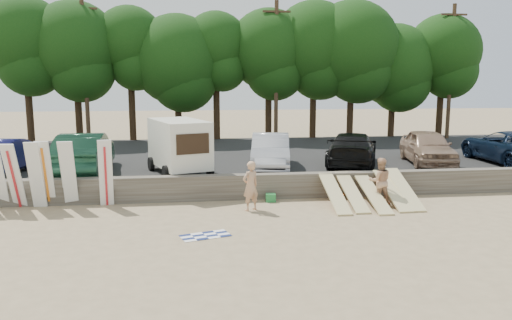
% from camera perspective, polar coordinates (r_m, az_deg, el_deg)
% --- Properties ---
extents(ground, '(120.00, 120.00, 0.00)m').
position_cam_1_polar(ground, '(17.45, 4.30, -6.63)').
color(ground, tan).
rests_on(ground, ground).
extents(seawall, '(44.00, 0.50, 1.00)m').
position_cam_1_polar(seawall, '(20.19, 2.64, -2.96)').
color(seawall, '#6B6356').
rests_on(seawall, ground).
extents(parking_lot, '(44.00, 14.50, 0.70)m').
position_cam_1_polar(parking_lot, '(27.51, 0.01, 0.03)').
color(parking_lot, '#282828').
rests_on(parking_lot, ground).
extents(treeline, '(33.04, 6.71, 9.32)m').
position_cam_1_polar(treeline, '(34.11, -0.55, 12.44)').
color(treeline, '#382616').
rests_on(treeline, parking_lot).
extents(utility_poles, '(25.80, 0.26, 9.00)m').
position_cam_1_polar(utility_poles, '(32.89, 2.33, 10.42)').
color(utility_poles, '#473321').
rests_on(utility_poles, parking_lot).
extents(box_trailer, '(2.95, 4.04, 2.32)m').
position_cam_1_polar(box_trailer, '(21.82, -8.78, 1.87)').
color(box_trailer, silver).
rests_on(box_trailer, parking_lot).
extents(car_1, '(1.99, 5.37, 1.76)m').
position_cam_1_polar(car_1, '(23.02, -19.01, 0.79)').
color(car_1, '#133523').
rests_on(car_1, parking_lot).
extents(car_2, '(2.38, 4.98, 1.58)m').
position_cam_1_polar(car_2, '(22.85, 1.67, 1.00)').
color(car_2, '#B0B0B6').
rests_on(car_2, parking_lot).
extents(car_3, '(3.98, 5.85, 1.57)m').
position_cam_1_polar(car_3, '(24.04, 10.93, 1.25)').
color(car_3, black).
rests_on(car_3, parking_lot).
extents(car_4, '(2.81, 5.07, 1.63)m').
position_cam_1_polar(car_4, '(25.50, 19.01, 1.43)').
color(car_4, '#9D7C64').
rests_on(car_4, parking_lot).
extents(car_5, '(2.62, 5.65, 1.57)m').
position_cam_1_polar(car_5, '(27.42, 26.92, 1.38)').
color(car_5, black).
rests_on(car_5, parking_lot).
extents(surfboard_upright_2, '(0.58, 0.90, 2.49)m').
position_cam_1_polar(surfboard_upright_2, '(20.29, -25.94, -1.69)').
color(surfboard_upright_2, white).
rests_on(surfboard_upright_2, ground).
extents(surfboard_upright_3, '(0.52, 0.70, 2.54)m').
position_cam_1_polar(surfboard_upright_3, '(20.05, -23.87, -1.60)').
color(surfboard_upright_3, white).
rests_on(surfboard_upright_3, ground).
extents(surfboard_upright_4, '(0.50, 0.66, 2.54)m').
position_cam_1_polar(surfboard_upright_4, '(20.10, -22.91, -1.50)').
color(surfboard_upright_4, white).
rests_on(surfboard_upright_4, ground).
extents(surfboard_upright_5, '(0.53, 0.72, 2.53)m').
position_cam_1_polar(surfboard_upright_5, '(19.83, -20.61, -1.52)').
color(surfboard_upright_5, white).
rests_on(surfboard_upright_5, ground).
extents(surfboard_upright_6, '(0.51, 0.77, 2.52)m').
position_cam_1_polar(surfboard_upright_6, '(19.97, -20.69, -1.47)').
color(surfboard_upright_6, white).
rests_on(surfboard_upright_6, ground).
extents(surfboard_upright_7, '(0.58, 0.62, 2.57)m').
position_cam_1_polar(surfboard_upright_7, '(19.50, -16.80, -1.44)').
color(surfboard_upright_7, white).
rests_on(surfboard_upright_7, ground).
extents(surfboard_low_0, '(0.56, 2.87, 1.02)m').
position_cam_1_polar(surfboard_low_0, '(19.11, 8.95, -3.74)').
color(surfboard_low_0, '#D1C084').
rests_on(surfboard_low_0, ground).
extents(surfboard_low_1, '(0.56, 2.87, 1.01)m').
position_cam_1_polar(surfboard_low_1, '(19.45, 10.87, -3.57)').
color(surfboard_low_1, '#D1C084').
rests_on(surfboard_low_1, ground).
extents(surfboard_low_2, '(0.56, 2.90, 0.91)m').
position_cam_1_polar(surfboard_low_2, '(19.45, 13.23, -3.81)').
color(surfboard_low_2, '#D1C084').
rests_on(surfboard_low_2, ground).
extents(surfboard_low_3, '(0.56, 2.85, 1.07)m').
position_cam_1_polar(surfboard_low_3, '(19.95, 15.30, -3.33)').
color(surfboard_low_3, '#D1C084').
rests_on(surfboard_low_3, ground).
extents(surfboard_low_4, '(0.56, 2.83, 1.13)m').
position_cam_1_polar(surfboard_low_4, '(20.15, 16.55, -3.18)').
color(surfboard_low_4, '#D1C084').
rests_on(surfboard_low_4, ground).
extents(beachgoer_a, '(0.80, 0.72, 1.84)m').
position_cam_1_polar(beachgoer_a, '(18.17, -0.63, -2.98)').
color(beachgoer_a, tan).
rests_on(beachgoer_a, ground).
extents(beachgoer_b, '(0.97, 0.81, 1.81)m').
position_cam_1_polar(beachgoer_b, '(19.66, 13.98, -2.36)').
color(beachgoer_b, tan).
rests_on(beachgoer_b, ground).
extents(cooler, '(0.40, 0.33, 0.32)m').
position_cam_1_polar(cooler, '(19.62, 1.69, -4.33)').
color(cooler, '#23823A').
rests_on(cooler, ground).
extents(gear_bag, '(0.37, 0.35, 0.22)m').
position_cam_1_polar(gear_bag, '(20.25, 9.61, -4.18)').
color(gear_bag, '#D26318').
rests_on(gear_bag, ground).
extents(beach_towel, '(1.88, 1.88, 0.00)m').
position_cam_1_polar(beach_towel, '(15.59, -5.82, -8.59)').
color(beach_towel, white).
rests_on(beach_towel, ground).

